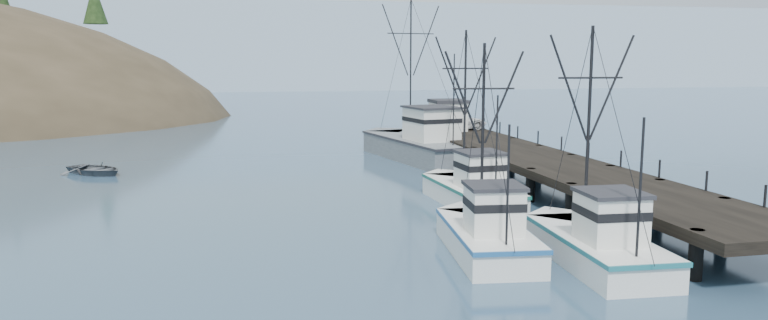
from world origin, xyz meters
TOP-DOWN VIEW (x-y plane):
  - ground at (0.00, 0.00)m, footprint 400.00×400.00m
  - pier at (14.00, 16.00)m, footprint 6.00×44.00m
  - distant_ridge at (10.00, 170.00)m, footprint 360.00×40.00m
  - distant_ridge_far at (-40.00, 185.00)m, footprint 180.00×25.00m
  - moored_sailboats at (-28.58, 59.96)m, footprint 12.72×15.28m
  - trawler_near at (8.77, -1.00)m, footprint 3.71×9.84m
  - trawler_mid at (4.87, 1.32)m, footprint 3.98×9.33m
  - trawler_far at (7.62, 11.12)m, footprint 3.74×10.05m
  - work_vessel at (9.55, 29.40)m, footprint 7.66×16.75m
  - pier_shed at (13.17, 32.69)m, footprint 3.00×3.20m
  - pickup_truck at (14.11, 33.19)m, footprint 5.78×2.91m
  - motorboat at (-15.84, 26.99)m, footprint 6.05×5.96m

SIDE VIEW (x-z plane):
  - ground at x=0.00m, z-range 0.00..0.00m
  - distant_ridge at x=10.00m, z-range -13.00..13.00m
  - distant_ridge_far at x=-40.00m, z-range -9.00..9.00m
  - motorboat at x=-15.84m, z-range -0.51..0.51m
  - moored_sailboats at x=-28.58m, z-range -2.84..3.51m
  - trawler_mid at x=4.87m, z-range -3.92..5.56m
  - trawler_near at x=8.77m, z-range -4.26..5.90m
  - trawler_far at x=7.62m, z-range -4.40..6.04m
  - work_vessel at x=9.55m, z-range -5.67..8.13m
  - pier at x=14.00m, z-range 0.69..2.69m
  - pickup_truck at x=14.11m, z-range 2.00..3.57m
  - pier_shed at x=13.17m, z-range 2.02..4.82m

